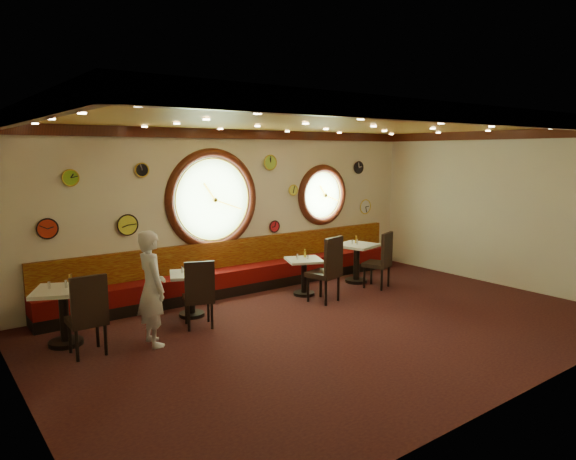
{
  "coord_description": "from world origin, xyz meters",
  "views": [
    {
      "loc": [
        -5.37,
        -5.85,
        2.76
      ],
      "look_at": [
        -0.4,
        0.8,
        1.5
      ],
      "focal_mm": 32.0,
      "sensor_mm": 36.0,
      "label": 1
    }
  ],
  "objects_px": {
    "condiment_d_bottle": "(356,239)",
    "waiter": "(152,288)",
    "condiment_c_bottle": "(305,253)",
    "condiment_d_salt": "(352,242)",
    "condiment_a_bottle": "(71,280)",
    "chair_c": "(328,265)",
    "condiment_a_pepper": "(66,284)",
    "condiment_c_salt": "(297,257)",
    "condiment_c_pepper": "(308,257)",
    "chair_b": "(199,290)",
    "condiment_b_salt": "(182,270)",
    "condiment_b_bottle": "(191,267)",
    "table_c": "(304,272)",
    "condiment_b_pepper": "(189,270)",
    "chair_a": "(88,310)",
    "table_a": "(64,309)",
    "chair_d": "(382,256)",
    "table_d": "(357,258)",
    "table_b": "(191,289)",
    "condiment_a_salt": "(49,285)",
    "condiment_d_pepper": "(357,242)"
  },
  "relations": [
    {
      "from": "table_d",
      "to": "condiment_b_salt",
      "type": "bearing_deg",
      "value": 178.63
    },
    {
      "from": "chair_d",
      "to": "condiment_c_salt",
      "type": "relative_size",
      "value": 6.82
    },
    {
      "from": "table_d",
      "to": "chair_b",
      "type": "xyz_separation_m",
      "value": [
        -4.04,
        -0.63,
        0.11
      ]
    },
    {
      "from": "chair_c",
      "to": "condiment_a_pepper",
      "type": "relative_size",
      "value": 6.8
    },
    {
      "from": "condiment_d_bottle",
      "to": "waiter",
      "type": "bearing_deg",
      "value": -169.38
    },
    {
      "from": "chair_b",
      "to": "condiment_b_salt",
      "type": "distance_m",
      "value": 0.75
    },
    {
      "from": "table_b",
      "to": "condiment_d_bottle",
      "type": "bearing_deg",
      "value": 1.14
    },
    {
      "from": "condiment_a_salt",
      "to": "condiment_b_pepper",
      "type": "height_order",
      "value": "condiment_a_salt"
    },
    {
      "from": "condiment_d_bottle",
      "to": "chair_a",
      "type": "bearing_deg",
      "value": -171.8
    },
    {
      "from": "chair_c",
      "to": "condiment_a_pepper",
      "type": "distance_m",
      "value": 4.45
    },
    {
      "from": "table_d",
      "to": "chair_c",
      "type": "distance_m",
      "value": 1.67
    },
    {
      "from": "chair_a",
      "to": "table_c",
      "type": "bearing_deg",
      "value": 9.16
    },
    {
      "from": "condiment_c_pepper",
      "to": "condiment_b_salt",
      "type": "bearing_deg",
      "value": 174.21
    },
    {
      "from": "chair_c",
      "to": "condiment_b_pepper",
      "type": "distance_m",
      "value": 2.54
    },
    {
      "from": "chair_a",
      "to": "condiment_c_salt",
      "type": "relative_size",
      "value": 6.76
    },
    {
      "from": "table_a",
      "to": "chair_a",
      "type": "xyz_separation_m",
      "value": [
        0.16,
        -0.65,
        0.13
      ]
    },
    {
      "from": "chair_c",
      "to": "condiment_d_bottle",
      "type": "xyz_separation_m",
      "value": [
        1.53,
        0.86,
        0.21
      ]
    },
    {
      "from": "chair_b",
      "to": "chair_d",
      "type": "relative_size",
      "value": 0.95
    },
    {
      "from": "table_d",
      "to": "condiment_b_bottle",
      "type": "xyz_separation_m",
      "value": [
        -3.82,
        0.08,
        0.31
      ]
    },
    {
      "from": "condiment_c_salt",
      "to": "condiment_d_pepper",
      "type": "bearing_deg",
      "value": 0.49
    },
    {
      "from": "table_a",
      "to": "condiment_c_salt",
      "type": "relative_size",
      "value": 9.61
    },
    {
      "from": "condiment_a_bottle",
      "to": "condiment_c_bottle",
      "type": "bearing_deg",
      "value": 0.03
    },
    {
      "from": "chair_d",
      "to": "condiment_a_salt",
      "type": "distance_m",
      "value": 6.18
    },
    {
      "from": "table_b",
      "to": "condiment_d_salt",
      "type": "xyz_separation_m",
      "value": [
        3.77,
        0.03,
        0.41
      ]
    },
    {
      "from": "condiment_c_bottle",
      "to": "condiment_d_salt",
      "type": "bearing_deg",
      "value": 1.79
    },
    {
      "from": "chair_b",
      "to": "condiment_a_salt",
      "type": "xyz_separation_m",
      "value": [
        -2.03,
        0.64,
        0.26
      ]
    },
    {
      "from": "condiment_b_bottle",
      "to": "waiter",
      "type": "xyz_separation_m",
      "value": [
        -1.07,
        -0.92,
        0.01
      ]
    },
    {
      "from": "table_a",
      "to": "condiment_b_bottle",
      "type": "relative_size",
      "value": 6.5
    },
    {
      "from": "condiment_c_salt",
      "to": "condiment_c_pepper",
      "type": "bearing_deg",
      "value": -31.92
    },
    {
      "from": "chair_a",
      "to": "table_a",
      "type": "bearing_deg",
      "value": 104.32
    },
    {
      "from": "condiment_c_salt",
      "to": "condiment_b_bottle",
      "type": "height_order",
      "value": "condiment_b_bottle"
    },
    {
      "from": "chair_b",
      "to": "condiment_a_bottle",
      "type": "distance_m",
      "value": 1.87
    },
    {
      "from": "condiment_a_pepper",
      "to": "table_a",
      "type": "bearing_deg",
      "value": -159.85
    },
    {
      "from": "table_a",
      "to": "condiment_c_pepper",
      "type": "relative_size",
      "value": 11.72
    },
    {
      "from": "table_c",
      "to": "condiment_b_pepper",
      "type": "height_order",
      "value": "condiment_b_pepper"
    },
    {
      "from": "table_c",
      "to": "chair_a",
      "type": "bearing_deg",
      "value": -171.42
    },
    {
      "from": "chair_c",
      "to": "condiment_b_bottle",
      "type": "bearing_deg",
      "value": 146.32
    },
    {
      "from": "chair_d",
      "to": "condiment_c_pepper",
      "type": "xyz_separation_m",
      "value": [
        -1.54,
        0.49,
        0.1
      ]
    },
    {
      "from": "table_c",
      "to": "condiment_a_bottle",
      "type": "height_order",
      "value": "condiment_a_bottle"
    },
    {
      "from": "condiment_d_salt",
      "to": "condiment_b_pepper",
      "type": "distance_m",
      "value": 3.8
    },
    {
      "from": "condiment_a_bottle",
      "to": "condiment_d_bottle",
      "type": "distance_m",
      "value": 5.84
    },
    {
      "from": "condiment_c_salt",
      "to": "condiment_a_salt",
      "type": "bearing_deg",
      "value": 179.18
    },
    {
      "from": "chair_c",
      "to": "condiment_c_pepper",
      "type": "bearing_deg",
      "value": 76.17
    },
    {
      "from": "table_b",
      "to": "chair_d",
      "type": "height_order",
      "value": "chair_d"
    },
    {
      "from": "table_b",
      "to": "chair_d",
      "type": "xyz_separation_m",
      "value": [
        3.94,
        -0.66,
        0.19
      ]
    },
    {
      "from": "condiment_a_pepper",
      "to": "condiment_a_bottle",
      "type": "xyz_separation_m",
      "value": [
        0.08,
        0.07,
        0.03
      ]
    },
    {
      "from": "chair_a",
      "to": "condiment_b_pepper",
      "type": "distance_m",
      "value": 2.03
    },
    {
      "from": "chair_b",
      "to": "chair_c",
      "type": "xyz_separation_m",
      "value": [
        2.57,
        -0.14,
        0.08
      ]
    },
    {
      "from": "table_c",
      "to": "condiment_a_bottle",
      "type": "xyz_separation_m",
      "value": [
        -4.26,
        0.11,
        0.47
      ]
    },
    {
      "from": "condiment_b_pepper",
      "to": "table_c",
      "type": "bearing_deg",
      "value": -2.98
    }
  ]
}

